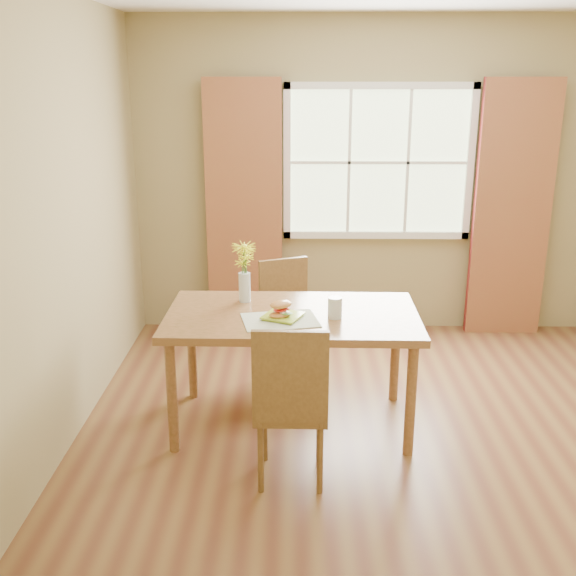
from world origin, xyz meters
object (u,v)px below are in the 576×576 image
(croissant_sandwich, at_px, (281,309))
(dining_table, at_px, (292,325))
(chair_far, at_px, (289,316))
(water_glass, at_px, (335,308))
(flower_vase, at_px, (244,265))
(chair_near, at_px, (291,399))

(croissant_sandwich, bearing_deg, dining_table, 31.84)
(chair_far, xyz_separation_m, water_glass, (0.29, -0.78, 0.34))
(chair_far, relative_size, croissant_sandwich, 5.25)
(water_glass, bearing_deg, flower_vase, 151.59)
(chair_far, bearing_deg, dining_table, -110.20)
(dining_table, relative_size, water_glass, 12.04)
(water_glass, bearing_deg, dining_table, 162.55)
(chair_near, height_order, chair_far, chair_near)
(flower_vase, bearing_deg, chair_far, 58.35)
(chair_far, distance_m, croissant_sandwich, 0.89)
(dining_table, relative_size, croissant_sandwich, 9.16)
(croissant_sandwich, bearing_deg, flower_vase, 95.57)
(water_glass, relative_size, flower_vase, 0.33)
(chair_far, bearing_deg, chair_near, -111.54)
(dining_table, distance_m, flower_vase, 0.51)
(chair_near, height_order, flower_vase, flower_vase)
(chair_near, distance_m, flower_vase, 1.10)
(dining_table, height_order, flower_vase, flower_vase)
(chair_far, distance_m, flower_vase, 0.75)
(dining_table, distance_m, chair_near, 0.72)
(croissant_sandwich, xyz_separation_m, flower_vase, (-0.25, 0.36, 0.18))
(chair_far, height_order, flower_vase, flower_vase)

